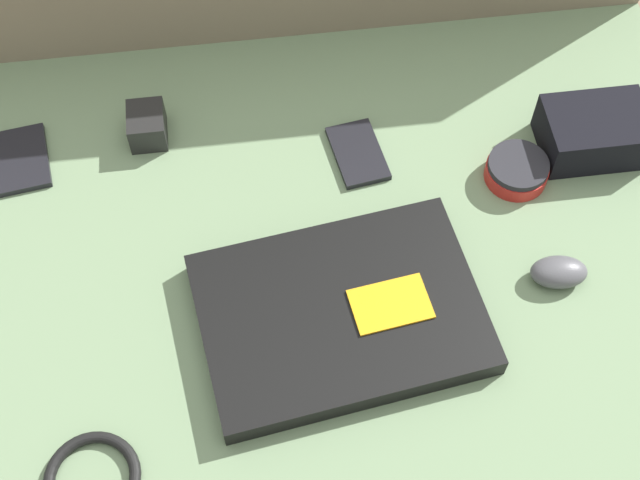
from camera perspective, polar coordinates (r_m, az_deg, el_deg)
ground_plane at (r=1.19m, az=0.00°, el=-3.15°), size 8.00×8.00×0.00m
couch_seat at (r=1.15m, az=0.00°, el=-1.90°), size 1.05×0.73×0.10m
laptop at (r=1.04m, az=1.33°, el=-4.72°), size 0.35×0.27×0.03m
computer_mouse at (r=1.10m, az=15.03°, el=-2.00°), size 0.07×0.05×0.03m
speaker_puck at (r=1.18m, az=12.49°, el=4.38°), size 0.08×0.08×0.03m
phone_silver at (r=1.18m, az=2.43°, el=5.56°), size 0.08×0.11×0.01m
phone_black at (r=1.24m, az=-18.63°, el=4.89°), size 0.09×0.11×0.01m
camera_pouch at (r=1.22m, az=17.12°, el=6.62°), size 0.13×0.10×0.06m
charger_brick at (r=1.21m, az=-11.01°, el=7.21°), size 0.05×0.06×0.04m
cable_coil at (r=1.01m, az=-14.37°, el=-14.58°), size 0.10×0.10×0.01m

